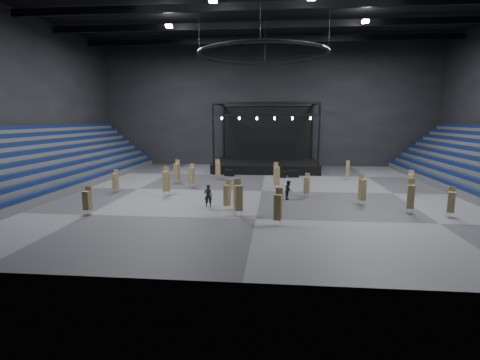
# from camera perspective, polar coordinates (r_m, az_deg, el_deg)

# --- Properties ---
(floor) EXTENTS (50.00, 50.00, 0.00)m
(floor) POSITION_cam_1_polar(r_m,az_deg,el_deg) (36.94, 3.32, -1.69)
(floor) COLOR #515154
(floor) RESTS_ON ground
(wall_back) EXTENTS (50.00, 0.20, 18.00)m
(wall_back) POSITION_cam_1_polar(r_m,az_deg,el_deg) (57.29, 4.24, 11.24)
(wall_back) COLOR black
(wall_back) RESTS_ON ground
(wall_front) EXTENTS (50.00, 0.20, 18.00)m
(wall_front) POSITION_cam_1_polar(r_m,az_deg,el_deg) (15.42, 0.44, 16.63)
(wall_front) COLOR black
(wall_front) RESTS_ON ground
(wall_left) EXTENTS (0.20, 42.00, 18.00)m
(wall_left) POSITION_cam_1_polar(r_m,az_deg,el_deg) (44.85, -31.05, 10.51)
(wall_left) COLOR black
(wall_left) RESTS_ON ground
(bleachers_left) EXTENTS (7.20, 40.00, 6.40)m
(bleachers_left) POSITION_cam_1_polar(r_m,az_deg,el_deg) (43.95, -28.10, 1.27)
(bleachers_left) COLOR #49494C
(bleachers_left) RESTS_ON floor
(stage) EXTENTS (14.00, 10.00, 9.20)m
(stage) POSITION_cam_1_polar(r_m,az_deg,el_deg) (52.79, 4.03, 3.21)
(stage) COLOR black
(stage) RESTS_ON floor
(truss_ring) EXTENTS (12.30, 12.30, 5.15)m
(truss_ring) POSITION_cam_1_polar(r_m,az_deg,el_deg) (36.75, 3.52, 18.63)
(truss_ring) COLOR black
(truss_ring) RESTS_ON ceiling
(roof_girders) EXTENTS (49.00, 30.35, 0.70)m
(roof_girders) POSITION_cam_1_polar(r_m,az_deg,el_deg) (37.66, 3.59, 24.94)
(roof_girders) COLOR black
(roof_girders) RESTS_ON ceiling
(flight_case_left) EXTENTS (1.33, 1.03, 0.80)m
(flight_case_left) POSITION_cam_1_polar(r_m,az_deg,el_deg) (46.58, -1.65, 1.11)
(flight_case_left) COLOR black
(flight_case_left) RESTS_ON floor
(flight_case_mid) EXTENTS (1.16, 0.60, 0.77)m
(flight_case_mid) POSITION_cam_1_polar(r_m,az_deg,el_deg) (45.53, 6.41, 0.85)
(flight_case_mid) COLOR black
(flight_case_mid) RESTS_ON floor
(flight_case_right) EXTENTS (1.34, 0.77, 0.86)m
(flight_case_right) POSITION_cam_1_polar(r_m,az_deg,el_deg) (45.98, 8.18, 0.95)
(flight_case_right) COLOR black
(flight_case_right) RESTS_ON floor
(chair_stack_0) EXTENTS (0.72, 0.72, 2.76)m
(chair_stack_0) POSITION_cam_1_polar(r_m,az_deg,el_deg) (27.12, -0.30, -2.63)
(chair_stack_0) COLOR silver
(chair_stack_0) RESTS_ON floor
(chair_stack_1) EXTENTS (0.66, 0.66, 2.61)m
(chair_stack_1) POSITION_cam_1_polar(r_m,az_deg,el_deg) (41.71, -9.61, 1.35)
(chair_stack_1) COLOR silver
(chair_stack_1) RESTS_ON floor
(chair_stack_2) EXTENTS (0.66, 0.66, 2.37)m
(chair_stack_2) POSITION_cam_1_polar(r_m,az_deg,el_deg) (43.71, -3.40, 1.69)
(chair_stack_2) COLOR silver
(chair_stack_2) RESTS_ON floor
(chair_stack_3) EXTENTS (0.63, 0.63, 2.28)m
(chair_stack_3) POSITION_cam_1_polar(r_m,az_deg,el_deg) (38.66, 24.55, -0.24)
(chair_stack_3) COLOR silver
(chair_stack_3) RESTS_ON floor
(chair_stack_4) EXTENTS (0.47, 0.47, 2.24)m
(chair_stack_4) POSITION_cam_1_polar(r_m,az_deg,el_deg) (45.41, 16.08, 1.49)
(chair_stack_4) COLOR silver
(chair_stack_4) RESTS_ON floor
(chair_stack_5) EXTENTS (0.55, 0.55, 2.13)m
(chair_stack_5) POSITION_cam_1_polar(r_m,az_deg,el_deg) (29.81, -22.25, -2.81)
(chair_stack_5) COLOR silver
(chair_stack_5) RESTS_ON floor
(chair_stack_6) EXTENTS (0.56, 0.56, 2.47)m
(chair_stack_6) POSITION_cam_1_polar(r_m,az_deg,el_deg) (38.94, -7.39, 0.71)
(chair_stack_6) COLOR silver
(chair_stack_6) RESTS_ON floor
(chair_stack_7) EXTENTS (0.58, 0.58, 2.62)m
(chair_stack_7) POSITION_cam_1_polar(r_m,az_deg,el_deg) (30.75, 24.57, -2.23)
(chair_stack_7) COLOR silver
(chair_stack_7) RESTS_ON floor
(chair_stack_8) EXTENTS (0.65, 0.65, 2.72)m
(chair_stack_8) POSITION_cam_1_polar(r_m,az_deg,el_deg) (37.99, 5.60, 0.71)
(chair_stack_8) COLOR silver
(chair_stack_8) RESTS_ON floor
(chair_stack_9) EXTENTS (0.60, 0.60, 2.54)m
(chair_stack_9) POSITION_cam_1_polar(r_m,az_deg,el_deg) (24.92, 5.84, -4.03)
(chair_stack_9) COLOR silver
(chair_stack_9) RESTS_ON floor
(chair_stack_10) EXTENTS (0.60, 0.60, 2.24)m
(chair_stack_10) POSITION_cam_1_polar(r_m,az_deg,el_deg) (30.84, 29.49, -2.88)
(chair_stack_10) COLOR silver
(chair_stack_10) RESTS_ON floor
(chair_stack_11) EXTENTS (0.49, 0.49, 2.22)m
(chair_stack_11) POSITION_cam_1_polar(r_m,az_deg,el_deg) (37.89, -18.47, -0.10)
(chair_stack_11) COLOR silver
(chair_stack_11) RESTS_ON floor
(chair_stack_12) EXTENTS (0.58, 0.58, 2.37)m
(chair_stack_12) POSITION_cam_1_polar(r_m,az_deg,el_deg) (29.07, -1.96, -2.25)
(chair_stack_12) COLOR silver
(chair_stack_12) RESTS_ON floor
(chair_stack_13) EXTENTS (0.59, 0.59, 2.21)m
(chair_stack_13) POSITION_cam_1_polar(r_m,az_deg,el_deg) (34.32, 10.13, -0.71)
(chair_stack_13) COLOR silver
(chair_stack_13) RESTS_ON floor
(chair_stack_14) EXTENTS (0.61, 0.61, 2.56)m
(chair_stack_14) POSITION_cam_1_polar(r_m,az_deg,el_deg) (32.42, 18.14, -1.34)
(chair_stack_14) COLOR silver
(chair_stack_14) RESTS_ON floor
(chair_stack_15) EXTENTS (0.56, 0.56, 2.73)m
(chair_stack_15) POSITION_cam_1_polar(r_m,az_deg,el_deg) (35.02, -11.18, -0.12)
(chair_stack_15) COLOR silver
(chair_stack_15) RESTS_ON floor
(man_center) EXTENTS (0.72, 0.53, 1.81)m
(man_center) POSITION_cam_1_polar(r_m,az_deg,el_deg) (30.38, -4.87, -2.37)
(man_center) COLOR black
(man_center) RESTS_ON floor
(crew_member) EXTENTS (0.80, 0.94, 1.70)m
(crew_member) POSITION_cam_1_polar(r_m,az_deg,el_deg) (33.15, 7.44, -1.52)
(crew_member) COLOR black
(crew_member) RESTS_ON floor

